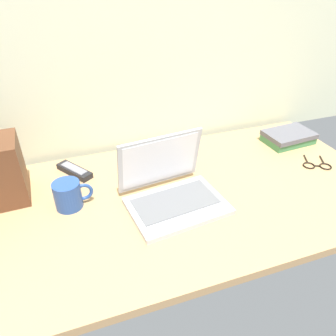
{
  "coord_description": "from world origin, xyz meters",
  "views": [
    {
      "loc": [
        -0.28,
        -0.84,
        0.73
      ],
      "look_at": [
        0.01,
        0.0,
        0.15
      ],
      "focal_mm": 34.53,
      "sensor_mm": 36.0,
      "label": 1
    }
  ],
  "objects_px": {
    "laptop": "(171,190)",
    "eyeglasses": "(317,165)",
    "coffee_mug": "(69,195)",
    "remote_control_near": "(74,171)",
    "book_stack": "(288,137)"
  },
  "relations": [
    {
      "from": "remote_control_near",
      "to": "eyeglasses",
      "type": "bearing_deg",
      "value": -16.31
    },
    {
      "from": "laptop",
      "to": "eyeglasses",
      "type": "height_order",
      "value": "laptop"
    },
    {
      "from": "coffee_mug",
      "to": "remote_control_near",
      "type": "distance_m",
      "value": 0.2
    },
    {
      "from": "laptop",
      "to": "book_stack",
      "type": "bearing_deg",
      "value": 19.2
    },
    {
      "from": "coffee_mug",
      "to": "remote_control_near",
      "type": "relative_size",
      "value": 0.8
    },
    {
      "from": "coffee_mug",
      "to": "book_stack",
      "type": "height_order",
      "value": "coffee_mug"
    },
    {
      "from": "coffee_mug",
      "to": "book_stack",
      "type": "bearing_deg",
      "value": 8.05
    },
    {
      "from": "laptop",
      "to": "eyeglasses",
      "type": "bearing_deg",
      "value": 1.27
    },
    {
      "from": "coffee_mug",
      "to": "eyeglasses",
      "type": "xyz_separation_m",
      "value": [
        0.95,
        -0.07,
        -0.04
      ]
    },
    {
      "from": "remote_control_near",
      "to": "eyeglasses",
      "type": "relative_size",
      "value": 1.19
    },
    {
      "from": "laptop",
      "to": "coffee_mug",
      "type": "height_order",
      "value": "laptop"
    },
    {
      "from": "laptop",
      "to": "book_stack",
      "type": "xyz_separation_m",
      "value": [
        0.64,
        0.22,
        -0.02
      ]
    },
    {
      "from": "book_stack",
      "to": "laptop",
      "type": "bearing_deg",
      "value": -160.8
    },
    {
      "from": "remote_control_near",
      "to": "book_stack",
      "type": "xyz_separation_m",
      "value": [
        0.93,
        -0.06,
        0.01
      ]
    },
    {
      "from": "laptop",
      "to": "eyeglasses",
      "type": "relative_size",
      "value": 2.51
    }
  ]
}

